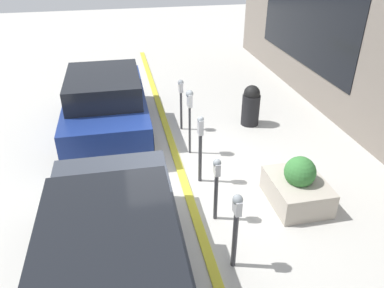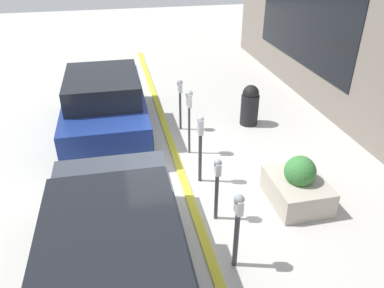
% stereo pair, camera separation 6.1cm
% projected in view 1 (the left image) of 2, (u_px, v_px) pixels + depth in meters
% --- Properties ---
extents(ground_plane, '(40.00, 40.00, 0.00)m').
position_uv_depth(ground_plane, '(188.00, 182.00, 7.77)').
color(ground_plane, beige).
extents(curb_strip, '(19.00, 0.16, 0.04)m').
position_uv_depth(curb_strip, '(184.00, 181.00, 7.74)').
color(curb_strip, gold).
rests_on(curb_strip, ground_plane).
extents(parking_meter_nearest, '(0.18, 0.16, 1.36)m').
position_uv_depth(parking_meter_nearest, '(236.00, 220.00, 5.39)').
color(parking_meter_nearest, '#38383D').
rests_on(parking_meter_nearest, ground_plane).
extents(parking_meter_second, '(0.17, 0.14, 1.26)m').
position_uv_depth(parking_meter_second, '(216.00, 180.00, 6.36)').
color(parking_meter_second, '#38383D').
rests_on(parking_meter_second, ground_plane).
extents(parking_meter_middle, '(0.15, 0.13, 1.48)m').
position_uv_depth(parking_meter_middle, '(200.00, 140.00, 7.32)').
color(parking_meter_middle, '#38383D').
rests_on(parking_meter_middle, ground_plane).
extents(parking_meter_fourth, '(0.19, 0.16, 1.56)m').
position_uv_depth(parking_meter_fourth, '(190.00, 106.00, 8.19)').
color(parking_meter_fourth, '#38383D').
rests_on(parking_meter_fourth, ground_plane).
extents(parking_meter_farthest, '(0.17, 0.15, 1.35)m').
position_uv_depth(parking_meter_farthest, '(181.00, 94.00, 9.33)').
color(parking_meter_farthest, '#38383D').
rests_on(parking_meter_farthest, ground_plane).
extents(planter_box, '(1.22, 0.98, 0.98)m').
position_uv_depth(planter_box, '(297.00, 187.00, 7.01)').
color(planter_box, '#B2A899').
rests_on(planter_box, ground_plane).
extents(parked_car_front, '(4.49, 1.98, 1.52)m').
position_uv_depth(parked_car_front, '(112.00, 261.00, 4.87)').
color(parked_car_front, '#383D47').
rests_on(parked_car_front, ground_plane).
extents(parked_car_middle, '(4.26, 2.02, 1.56)m').
position_uv_depth(parked_car_middle, '(106.00, 101.00, 9.35)').
color(parked_car_middle, navy).
rests_on(parked_car_middle, ground_plane).
extents(trash_bin, '(0.47, 0.47, 1.09)m').
position_uv_depth(trash_bin, '(251.00, 105.00, 9.80)').
color(trash_bin, black).
rests_on(trash_bin, ground_plane).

